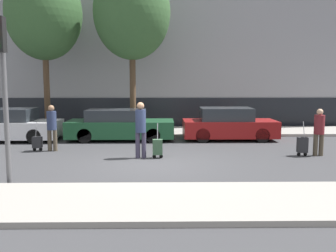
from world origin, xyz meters
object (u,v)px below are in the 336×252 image
at_px(trolley_left, 37,142).
at_px(trolley_center, 158,147).
at_px(parked_car_0, 10,126).
at_px(pedestrian_left, 52,125).
at_px(parked_car_2, 228,125).
at_px(trolley_right, 302,145).
at_px(bare_tree_near_crossing, 44,14).
at_px(pedestrian_center, 141,126).
at_px(pedestrian_right, 319,129).
at_px(bare_tree_down_street, 132,13).
at_px(traffic_light, 2,68).
at_px(parked_car_1, 120,126).

height_order(trolley_left, trolley_center, trolley_center).
height_order(parked_car_0, pedestrian_left, pedestrian_left).
relative_size(parked_car_2, trolley_right, 3.36).
xyz_separation_m(pedestrian_left, trolley_right, (8.69, -1.02, -0.57)).
bearing_deg(bare_tree_near_crossing, parked_car_2, -13.37).
bearing_deg(pedestrian_center, parked_car_2, -131.16).
bearing_deg(trolley_right, pedestrian_left, 173.28).
height_order(pedestrian_center, trolley_center, pedestrian_center).
distance_m(pedestrian_right, bare_tree_near_crossing, 12.93).
height_order(pedestrian_center, bare_tree_down_street, bare_tree_down_street).
xyz_separation_m(trolley_center, pedestrian_right, (5.42, 0.31, 0.53)).
relative_size(trolley_left, trolley_right, 0.90).
relative_size(parked_car_0, parked_car_2, 1.02).
distance_m(pedestrian_center, bare_tree_near_crossing, 8.75).
bearing_deg(parked_car_2, traffic_light, -132.89).
distance_m(parked_car_1, bare_tree_down_street, 5.22).
xyz_separation_m(parked_car_1, trolley_left, (-2.70, -2.46, -0.31)).
relative_size(parked_car_0, parked_car_1, 0.90).
xyz_separation_m(parked_car_1, pedestrian_center, (1.11, -3.78, 0.43)).
bearing_deg(trolley_left, parked_car_2, 18.65).
bearing_deg(parked_car_0, trolley_center, -30.51).
height_order(parked_car_1, pedestrian_left, pedestrian_left).
xyz_separation_m(pedestrian_left, trolley_center, (3.81, -1.32, -0.57)).
height_order(trolley_right, bare_tree_near_crossing, bare_tree_near_crossing).
bearing_deg(trolley_center, pedestrian_left, 160.95).
distance_m(trolley_left, pedestrian_right, 9.86).
relative_size(pedestrian_left, bare_tree_near_crossing, 0.22).
height_order(parked_car_1, traffic_light, traffic_light).
distance_m(parked_car_1, trolley_right, 7.42).
height_order(parked_car_2, trolley_center, parked_car_2).
bearing_deg(traffic_light, pedestrian_left, 93.08).
bearing_deg(trolley_right, pedestrian_center, -177.10).
relative_size(trolley_center, bare_tree_down_street, 0.15).
bearing_deg(traffic_light, parked_car_1, 74.82).
distance_m(trolley_left, bare_tree_down_street, 7.35).
relative_size(parked_car_0, trolley_center, 3.46).
relative_size(trolley_center, traffic_light, 0.29).
height_order(parked_car_0, parked_car_2, parked_car_2).
xyz_separation_m(trolley_right, bare_tree_near_crossing, (-10.19, 5.50, 5.21)).
bearing_deg(pedestrian_left, bare_tree_down_street, 59.91).
height_order(traffic_light, bare_tree_near_crossing, bare_tree_near_crossing).
distance_m(parked_car_2, pedestrian_right, 4.27).
bearing_deg(trolley_left, bare_tree_down_street, 52.06).
bearing_deg(bare_tree_near_crossing, pedestrian_left, -71.49).
bearing_deg(trolley_right, parked_car_0, 163.01).
bearing_deg(pedestrian_center, pedestrian_left, -19.88).
relative_size(trolley_right, traffic_light, 0.30).
height_order(pedestrian_left, pedestrian_right, pedestrian_left).
height_order(parked_car_1, pedestrian_center, pedestrian_center).
height_order(parked_car_1, bare_tree_near_crossing, bare_tree_near_crossing).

